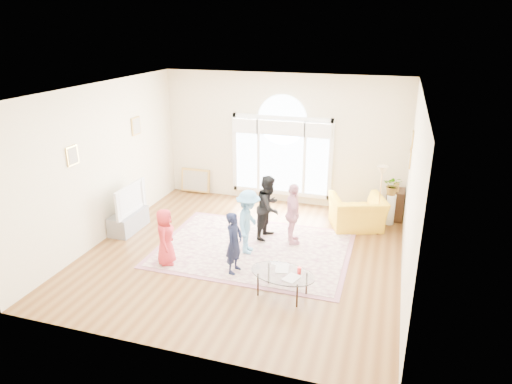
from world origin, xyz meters
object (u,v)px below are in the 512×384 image
(tv_console, at_px, (129,221))
(armchair, at_px, (357,213))
(television, at_px, (127,198))
(area_rug, at_px, (254,249))
(coffee_table, at_px, (283,274))

(tv_console, bearing_deg, armchair, 18.55)
(television, bearing_deg, armchair, 18.57)
(television, height_order, armchair, television)
(area_rug, xyz_separation_m, tv_console, (-2.89, 0.06, 0.20))
(area_rug, distance_m, armchair, 2.52)
(tv_console, xyz_separation_m, coffee_table, (3.85, -1.49, 0.19))
(tv_console, height_order, armchair, armchair)
(television, xyz_separation_m, coffee_table, (3.84, -1.49, -0.34))
(television, bearing_deg, coffee_table, -21.20)
(coffee_table, bearing_deg, television, 169.33)
(area_rug, distance_m, television, 2.98)
(television, bearing_deg, area_rug, -1.11)
(area_rug, height_order, television, television)
(coffee_table, xyz_separation_m, armchair, (0.91, 3.09, -0.04))
(television, distance_m, coffee_table, 4.13)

